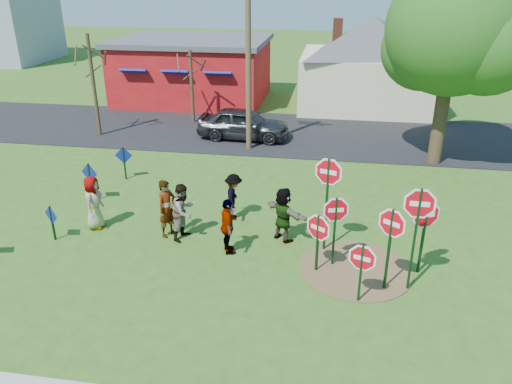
% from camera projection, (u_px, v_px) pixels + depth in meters
% --- Properties ---
extents(ground, '(120.00, 120.00, 0.00)m').
position_uv_depth(ground, '(211.00, 240.00, 15.78)').
color(ground, '#305418').
rests_on(ground, ground).
extents(road, '(120.00, 7.50, 0.04)m').
position_uv_depth(road, '(263.00, 132.00, 26.14)').
color(road, black).
rests_on(road, ground).
extents(dirt_patch, '(3.20, 3.20, 0.03)m').
position_uv_depth(dirt_patch, '(355.00, 269.00, 14.23)').
color(dirt_patch, brown).
rests_on(dirt_patch, ground).
extents(red_building, '(9.40, 7.69, 3.90)m').
position_uv_depth(red_building, '(194.00, 69.00, 31.99)').
color(red_building, maroon).
rests_on(red_building, ground).
extents(cream_house, '(9.40, 9.40, 6.50)m').
position_uv_depth(cream_house, '(370.00, 58.00, 30.01)').
color(cream_house, beige).
rests_on(cream_house, ground).
extents(stop_sign_a, '(0.88, 0.57, 1.90)m').
position_uv_depth(stop_sign_a, '(318.00, 232.00, 13.66)').
color(stop_sign_a, '#0D3314').
rests_on(stop_sign_a, ground).
extents(stop_sign_b, '(1.06, 0.34, 3.11)m').
position_uv_depth(stop_sign_b, '(328.00, 181.00, 14.32)').
color(stop_sign_b, '#0D3314').
rests_on(stop_sign_b, ground).
extents(stop_sign_c, '(1.10, 0.07, 3.08)m').
position_uv_depth(stop_sign_c, '(418.00, 216.00, 12.48)').
color(stop_sign_c, '#0D3314').
rests_on(stop_sign_c, ground).
extents(stop_sign_d, '(1.01, 0.43, 2.35)m').
position_uv_depth(stop_sign_d, '(426.00, 220.00, 13.44)').
color(stop_sign_d, '#0D3314').
rests_on(stop_sign_d, ground).
extents(stop_sign_e, '(0.93, 0.32, 1.78)m').
position_uv_depth(stop_sign_e, '(362.00, 262.00, 12.39)').
color(stop_sign_e, '#0D3314').
rests_on(stop_sign_e, ground).
extents(stop_sign_f, '(0.87, 0.61, 2.49)m').
position_uv_depth(stop_sign_f, '(391.00, 230.00, 12.66)').
color(stop_sign_f, '#0D3314').
rests_on(stop_sign_f, ground).
extents(stop_sign_g, '(0.97, 0.27, 2.27)m').
position_uv_depth(stop_sign_g, '(335.00, 216.00, 13.83)').
color(stop_sign_g, '#0D3314').
rests_on(stop_sign_g, ground).
extents(blue_diamond_b, '(0.57, 0.31, 1.18)m').
position_uv_depth(blue_diamond_b, '(52.00, 219.00, 15.50)').
color(blue_diamond_b, '#0D3314').
rests_on(blue_diamond_b, ground).
extents(blue_diamond_c, '(0.70, 0.24, 1.50)m').
position_uv_depth(blue_diamond_c, '(90.00, 178.00, 18.04)').
color(blue_diamond_c, '#0D3314').
rests_on(blue_diamond_c, ground).
extents(blue_diamond_d, '(0.72, 0.09, 1.38)m').
position_uv_depth(blue_diamond_d, '(124.00, 159.00, 20.03)').
color(blue_diamond_d, '#0D3314').
rests_on(blue_diamond_d, ground).
extents(person_a, '(0.62, 0.91, 1.81)m').
position_uv_depth(person_a, '(93.00, 203.00, 16.19)').
color(person_a, '#44558A').
rests_on(person_a, ground).
extents(person_b, '(0.72, 0.82, 1.90)m').
position_uv_depth(person_b, '(167.00, 208.00, 15.69)').
color(person_b, '#1E675F').
rests_on(person_b, ground).
extents(person_c, '(0.93, 1.06, 1.84)m').
position_uv_depth(person_c, '(184.00, 211.00, 15.56)').
color(person_c, brown).
rests_on(person_c, ground).
extents(person_d, '(0.74, 1.12, 1.62)m').
position_uv_depth(person_d, '(234.00, 197.00, 16.83)').
color(person_d, '#333338').
rests_on(person_d, ground).
extents(person_e, '(0.76, 1.11, 1.76)m').
position_uv_depth(person_e, '(228.00, 227.00, 14.73)').
color(person_e, '#543360').
rests_on(person_e, ground).
extents(person_f, '(1.60, 1.43, 1.77)m').
position_uv_depth(person_f, '(283.00, 214.00, 15.45)').
color(person_f, '#1C4D32').
rests_on(person_f, ground).
extents(suv, '(4.61, 2.04, 1.54)m').
position_uv_depth(suv, '(243.00, 124.00, 24.81)').
color(suv, '#2E2E33').
rests_on(suv, road).
extents(utility_pole, '(1.96, 0.50, 8.09)m').
position_uv_depth(utility_pole, '(248.00, 58.00, 22.04)').
color(utility_pole, '#4C3823').
rests_on(utility_pole, ground).
extents(leafy_tree, '(5.92, 5.40, 8.41)m').
position_uv_depth(leafy_tree, '(457.00, 36.00, 19.82)').
color(leafy_tree, '#382819').
rests_on(leafy_tree, ground).
extents(bare_tree_west, '(1.80, 1.80, 5.06)m').
position_uv_depth(bare_tree_west, '(92.00, 71.00, 24.37)').
color(bare_tree_west, '#382819').
rests_on(bare_tree_west, ground).
extents(bare_tree_east, '(1.80, 1.80, 3.94)m').
position_uv_depth(bare_tree_east, '(191.00, 76.00, 26.86)').
color(bare_tree_east, '#382819').
rests_on(bare_tree_east, ground).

